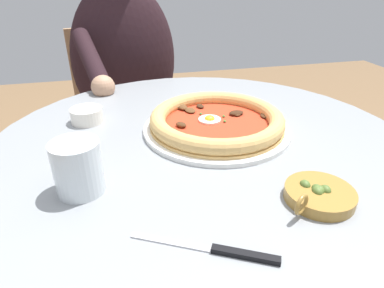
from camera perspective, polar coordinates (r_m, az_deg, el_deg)
name	(u,v)px	position (r m, az deg, el deg)	size (l,w,h in m)	color
dining_table	(201,187)	(0.79, 1.55, -7.46)	(0.92, 0.92, 0.73)	gray
pizza_on_plate	(217,122)	(0.75, 4.29, 3.86)	(0.33, 0.33, 0.05)	white
water_glass	(79,171)	(0.57, -19.08, -4.41)	(0.08, 0.08, 0.09)	silver
steak_knife	(225,251)	(0.45, 5.71, -18.02)	(0.10, 0.18, 0.01)	silver
ramekin_capers	(87,115)	(0.83, -17.79, 4.86)	(0.08, 0.08, 0.03)	white
olive_pan	(319,194)	(0.57, 21.12, -8.15)	(0.11, 0.13, 0.04)	olive
diner_person	(129,106)	(1.39, -10.85, 6.47)	(0.53, 0.43, 1.21)	#282833
cafe_chair_diner	(123,104)	(1.53, -11.95, 6.85)	(0.49, 0.49, 0.83)	#957050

